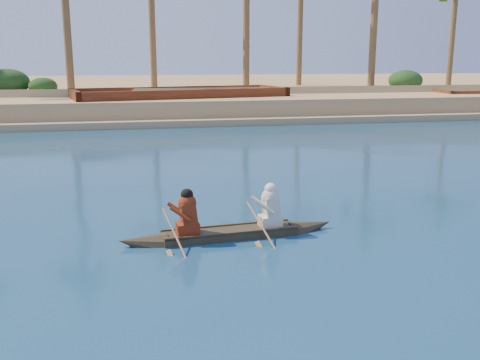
{
  "coord_description": "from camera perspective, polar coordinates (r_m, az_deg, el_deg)",
  "views": [
    {
      "loc": [
        4.89,
        -6.17,
        3.55
      ],
      "look_at": [
        7.34,
        5.56,
        0.84
      ],
      "focal_mm": 40.0,
      "sensor_mm": 36.0,
      "label": 1
    }
  ],
  "objects": [
    {
      "name": "canoe",
      "position": [
        10.9,
        -1.09,
        -4.93
      ],
      "size": [
        4.52,
        0.94,
        1.24
      ],
      "rotation": [
        0.0,
        0.0,
        0.08
      ],
      "color": "#3E3522",
      "rests_on": "ground"
    },
    {
      "name": "sandy_embankment",
      "position": [
        53.37,
        -17.29,
        8.96
      ],
      "size": [
        150.0,
        51.0,
        1.5
      ],
      "color": "tan",
      "rests_on": "ground"
    },
    {
      "name": "shrub_cluster",
      "position": [
        38.06,
        -19.42,
        8.52
      ],
      "size": [
        100.0,
        6.0,
        2.4
      ],
      "primitive_type": null,
      "color": "#1B3E16",
      "rests_on": "ground"
    },
    {
      "name": "barge_mid",
      "position": [
        33.45,
        -6.3,
        7.89
      ],
      "size": [
        13.42,
        6.57,
        2.14
      ],
      "rotation": [
        0.0,
        0.0,
        0.18
      ],
      "color": "brown",
      "rests_on": "ground"
    }
  ]
}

